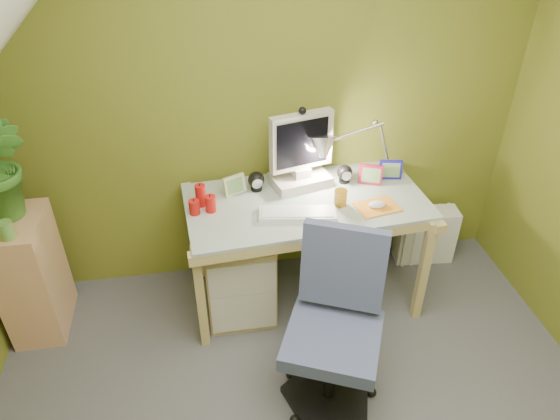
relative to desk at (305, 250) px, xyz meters
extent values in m
cube|color=olive|center=(-0.19, 0.37, 0.83)|extent=(3.20, 0.01, 2.40)
cube|color=silver|center=(-0.08, -0.14, 0.38)|extent=(0.44, 0.20, 0.02)
cube|color=orange|center=(0.38, -0.14, 0.37)|extent=(0.27, 0.21, 0.01)
ellipsoid|color=silver|center=(0.38, -0.14, 0.39)|extent=(0.12, 0.09, 0.04)
cylinder|color=#966915|center=(0.18, -0.08, 0.42)|extent=(0.09, 0.09, 0.10)
cube|color=#B41332|center=(0.42, 0.12, 0.43)|extent=(0.14, 0.07, 0.12)
cube|color=#1D169A|center=(0.56, 0.16, 0.43)|extent=(0.14, 0.05, 0.12)
cube|color=#C3D391|center=(-0.40, 0.14, 0.43)|extent=(0.13, 0.08, 0.12)
cube|color=tan|center=(-1.61, 0.02, 0.01)|extent=(0.28, 0.44, 0.77)
cylinder|color=#5E953E|center=(-1.59, -0.13, 0.44)|extent=(0.08, 0.08, 0.10)
cube|color=white|center=(0.92, 0.23, -0.17)|extent=(0.41, 0.20, 0.40)
camera|label=1|loc=(-0.56, -2.43, 2.01)|focal=33.00mm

